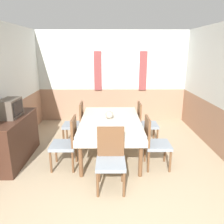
{
  "coord_description": "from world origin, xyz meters",
  "views": [
    {
      "loc": [
        -0.07,
        -2.19,
        2.07
      ],
      "look_at": [
        -0.03,
        1.93,
        0.89
      ],
      "focal_mm": 35.0,
      "sensor_mm": 36.0,
      "label": 1
    }
  ],
  "objects_px": {
    "chair_left_far": "(76,122)",
    "chair_head_near": "(111,157)",
    "chair_right_far": "(145,122)",
    "dining_table": "(110,124)",
    "sideboard": "(15,139)",
    "vase": "(109,115)",
    "chair_right_near": "(154,141)",
    "tv": "(10,108)",
    "chair_left_near": "(67,142)"
  },
  "relations": [
    {
      "from": "chair_left_far",
      "to": "chair_head_near",
      "type": "height_order",
      "value": "same"
    },
    {
      "from": "chair_right_far",
      "to": "chair_head_near",
      "type": "relative_size",
      "value": 1.0
    },
    {
      "from": "dining_table",
      "to": "sideboard",
      "type": "bearing_deg",
      "value": -171.79
    },
    {
      "from": "chair_head_near",
      "to": "vase",
      "type": "bearing_deg",
      "value": -88.94
    },
    {
      "from": "chair_right_near",
      "to": "tv",
      "type": "relative_size",
      "value": 1.92
    },
    {
      "from": "chair_right_near",
      "to": "chair_right_far",
      "type": "relative_size",
      "value": 1.0
    },
    {
      "from": "chair_left_far",
      "to": "chair_head_near",
      "type": "bearing_deg",
      "value": -155.11
    },
    {
      "from": "dining_table",
      "to": "chair_head_near",
      "type": "distance_m",
      "value": 1.13
    },
    {
      "from": "vase",
      "to": "dining_table",
      "type": "bearing_deg",
      "value": -63.61
    },
    {
      "from": "dining_table",
      "to": "chair_left_far",
      "type": "distance_m",
      "value": 0.95
    },
    {
      "from": "chair_right_near",
      "to": "vase",
      "type": "distance_m",
      "value": 1.03
    },
    {
      "from": "chair_left_far",
      "to": "sideboard",
      "type": "xyz_separation_m",
      "value": [
        -1.05,
        -0.8,
        -0.06
      ]
    },
    {
      "from": "chair_left_far",
      "to": "sideboard",
      "type": "bearing_deg",
      "value": 127.36
    },
    {
      "from": "tv",
      "to": "chair_head_near",
      "type": "bearing_deg",
      "value": -25.5
    },
    {
      "from": "dining_table",
      "to": "sideboard",
      "type": "relative_size",
      "value": 1.33
    },
    {
      "from": "chair_right_far",
      "to": "vase",
      "type": "relative_size",
      "value": 6.11
    },
    {
      "from": "chair_right_near",
      "to": "tv",
      "type": "distance_m",
      "value": 2.68
    },
    {
      "from": "dining_table",
      "to": "chair_left_far",
      "type": "xyz_separation_m",
      "value": [
        -0.77,
        0.54,
        -0.14
      ]
    },
    {
      "from": "dining_table",
      "to": "chair_left_near",
      "type": "relative_size",
      "value": 2.01
    },
    {
      "from": "chair_right_far",
      "to": "sideboard",
      "type": "distance_m",
      "value": 2.72
    },
    {
      "from": "dining_table",
      "to": "tv",
      "type": "xyz_separation_m",
      "value": [
        -1.83,
        -0.25,
        0.4
      ]
    },
    {
      "from": "tv",
      "to": "vase",
      "type": "relative_size",
      "value": 3.18
    },
    {
      "from": "chair_right_far",
      "to": "sideboard",
      "type": "bearing_deg",
      "value": -72.82
    },
    {
      "from": "dining_table",
      "to": "chair_left_near",
      "type": "bearing_deg",
      "value": -145.08
    },
    {
      "from": "chair_left_far",
      "to": "vase",
      "type": "bearing_deg",
      "value": -123.42
    },
    {
      "from": "chair_left_near",
      "to": "tv",
      "type": "distance_m",
      "value": 1.22
    },
    {
      "from": "chair_right_far",
      "to": "tv",
      "type": "xyz_separation_m",
      "value": [
        -2.61,
        -0.79,
        0.54
      ]
    },
    {
      "from": "chair_right_near",
      "to": "sideboard",
      "type": "distance_m",
      "value": 2.61
    },
    {
      "from": "tv",
      "to": "chair_left_near",
      "type": "bearing_deg",
      "value": -15.18
    },
    {
      "from": "chair_left_far",
      "to": "chair_right_far",
      "type": "bearing_deg",
      "value": -90.0
    },
    {
      "from": "sideboard",
      "to": "chair_head_near",
      "type": "bearing_deg",
      "value": -25.32
    },
    {
      "from": "chair_left_far",
      "to": "tv",
      "type": "relative_size",
      "value": 1.92
    },
    {
      "from": "dining_table",
      "to": "chair_right_near",
      "type": "height_order",
      "value": "chair_right_near"
    },
    {
      "from": "chair_right_near",
      "to": "chair_left_near",
      "type": "height_order",
      "value": "same"
    },
    {
      "from": "tv",
      "to": "vase",
      "type": "distance_m",
      "value": 1.85
    },
    {
      "from": "chair_right_near",
      "to": "chair_left_near",
      "type": "relative_size",
      "value": 1.0
    },
    {
      "from": "chair_left_far",
      "to": "sideboard",
      "type": "relative_size",
      "value": 0.66
    },
    {
      "from": "chair_left_near",
      "to": "tv",
      "type": "height_order",
      "value": "tv"
    },
    {
      "from": "dining_table",
      "to": "chair_left_far",
      "type": "bearing_deg",
      "value": 145.08
    },
    {
      "from": "chair_left_far",
      "to": "chair_left_near",
      "type": "relative_size",
      "value": 1.0
    },
    {
      "from": "dining_table",
      "to": "chair_right_near",
      "type": "distance_m",
      "value": 0.95
    },
    {
      "from": "chair_left_far",
      "to": "tv",
      "type": "xyz_separation_m",
      "value": [
        -1.06,
        -0.79,
        0.54
      ]
    },
    {
      "from": "dining_table",
      "to": "vase",
      "type": "bearing_deg",
      "value": 116.39
    },
    {
      "from": "chair_left_near",
      "to": "tv",
      "type": "bearing_deg",
      "value": 74.82
    },
    {
      "from": "chair_right_far",
      "to": "chair_left_far",
      "type": "bearing_deg",
      "value": -90.0
    },
    {
      "from": "dining_table",
      "to": "chair_right_near",
      "type": "relative_size",
      "value": 2.01
    },
    {
      "from": "chair_left_near",
      "to": "tv",
      "type": "relative_size",
      "value": 1.92
    },
    {
      "from": "tv",
      "to": "chair_right_far",
      "type": "bearing_deg",
      "value": 16.88
    },
    {
      "from": "tv",
      "to": "vase",
      "type": "bearing_deg",
      "value": 9.25
    },
    {
      "from": "chair_left_far",
      "to": "chair_head_near",
      "type": "xyz_separation_m",
      "value": [
        0.77,
        -1.66,
        0.0
      ]
    }
  ]
}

